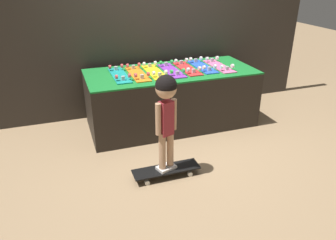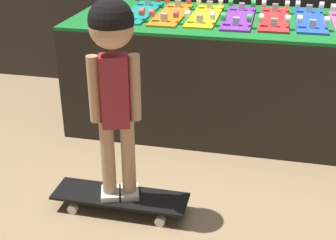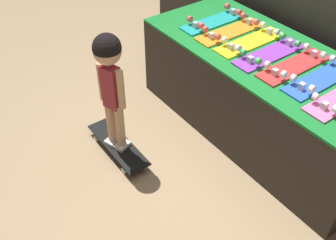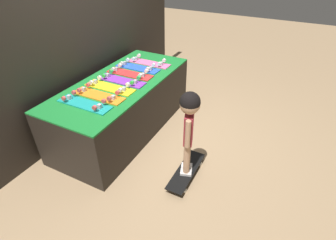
% 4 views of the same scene
% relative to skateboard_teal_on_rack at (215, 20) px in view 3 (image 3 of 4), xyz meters
% --- Properties ---
extents(ground_plane, '(16.00, 16.00, 0.00)m').
position_rel_skateboard_teal_on_rack_xyz_m(ground_plane, '(0.70, -0.57, -0.80)').
color(ground_plane, '#9E7F5B').
extents(display_rack, '(2.26, 0.96, 0.78)m').
position_rel_skateboard_teal_on_rack_xyz_m(display_rack, '(0.70, -0.01, -0.41)').
color(display_rack, black).
rests_on(display_rack, ground_plane).
extents(skateboard_teal_on_rack, '(0.19, 0.68, 0.09)m').
position_rel_skateboard_teal_on_rack_xyz_m(skateboard_teal_on_rack, '(0.00, 0.00, 0.00)').
color(skateboard_teal_on_rack, teal).
rests_on(skateboard_teal_on_rack, display_rack).
extents(skateboard_orange_on_rack, '(0.19, 0.68, 0.09)m').
position_rel_skateboard_teal_on_rack_xyz_m(skateboard_orange_on_rack, '(0.23, -0.02, 0.00)').
color(skateboard_orange_on_rack, orange).
rests_on(skateboard_orange_on_rack, display_rack).
extents(skateboard_yellow_on_rack, '(0.19, 0.68, 0.09)m').
position_rel_skateboard_teal_on_rack_xyz_m(skateboard_yellow_on_rack, '(0.47, -0.01, 0.00)').
color(skateboard_yellow_on_rack, yellow).
rests_on(skateboard_yellow_on_rack, display_rack).
extents(skateboard_purple_on_rack, '(0.19, 0.68, 0.09)m').
position_rel_skateboard_teal_on_rack_xyz_m(skateboard_purple_on_rack, '(0.70, -0.02, 0.00)').
color(skateboard_purple_on_rack, purple).
rests_on(skateboard_purple_on_rack, display_rack).
extents(skateboard_red_on_rack, '(0.19, 0.68, 0.09)m').
position_rel_skateboard_teal_on_rack_xyz_m(skateboard_red_on_rack, '(0.93, -0.00, 0.00)').
color(skateboard_red_on_rack, red).
rests_on(skateboard_red_on_rack, display_rack).
extents(skateboard_blue_on_rack, '(0.19, 0.68, 0.09)m').
position_rel_skateboard_teal_on_rack_xyz_m(skateboard_blue_on_rack, '(1.16, 0.02, 0.00)').
color(skateboard_blue_on_rack, blue).
rests_on(skateboard_blue_on_rack, display_rack).
extents(skateboard_on_floor, '(0.72, 0.21, 0.09)m').
position_rel_skateboard_teal_on_rack_xyz_m(skateboard_on_floor, '(0.21, -1.21, -0.73)').
color(skateboard_on_floor, black).
rests_on(skateboard_on_floor, ground_plane).
extents(child, '(0.24, 0.21, 1.04)m').
position_rel_skateboard_teal_on_rack_xyz_m(child, '(0.21, -1.21, 0.02)').
color(child, silver).
rests_on(child, skateboard_on_floor).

